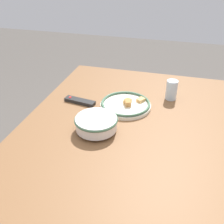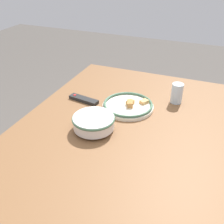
# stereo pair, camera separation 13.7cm
# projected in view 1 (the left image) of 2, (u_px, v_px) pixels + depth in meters

# --- Properties ---
(ground_plane) EXTENTS (8.00, 8.00, 0.00)m
(ground_plane) POSITION_uv_depth(u_px,v_px,m) (123.00, 218.00, 1.68)
(ground_plane) COLOR #4C4742
(dining_table) EXTENTS (1.45, 1.07, 0.70)m
(dining_table) POSITION_uv_depth(u_px,v_px,m) (126.00, 139.00, 1.34)
(dining_table) COLOR brown
(dining_table) RESTS_ON ground_plane
(noodle_bowl) EXTENTS (0.21, 0.21, 0.07)m
(noodle_bowl) POSITION_uv_depth(u_px,v_px,m) (96.00, 123.00, 1.27)
(noodle_bowl) COLOR silver
(noodle_bowl) RESTS_ON dining_table
(food_plate) EXTENTS (0.29, 0.29, 0.05)m
(food_plate) POSITION_uv_depth(u_px,v_px,m) (126.00, 104.00, 1.48)
(food_plate) COLOR silver
(food_plate) RESTS_ON dining_table
(tv_remote) EXTENTS (0.07, 0.19, 0.02)m
(tv_remote) POSITION_uv_depth(u_px,v_px,m) (80.00, 101.00, 1.52)
(tv_remote) COLOR black
(tv_remote) RESTS_ON dining_table
(drinking_glass) EXTENTS (0.07, 0.07, 0.12)m
(drinking_glass) POSITION_uv_depth(u_px,v_px,m) (172.00, 90.00, 1.54)
(drinking_glass) COLOR silver
(drinking_glass) RESTS_ON dining_table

